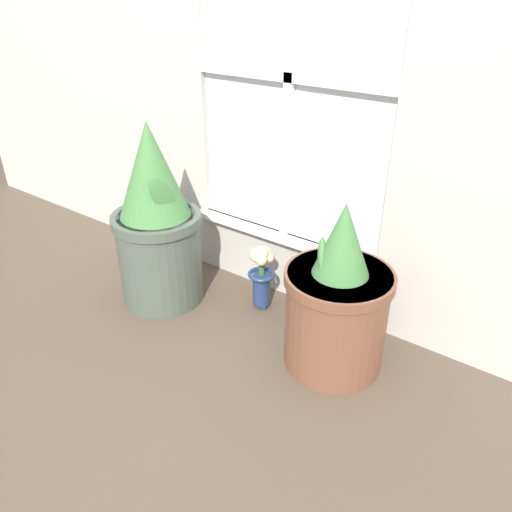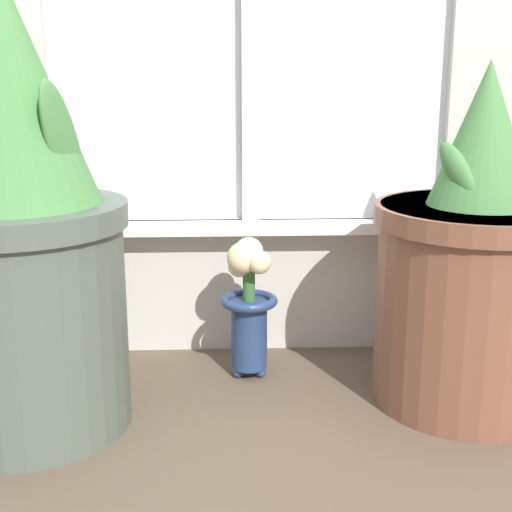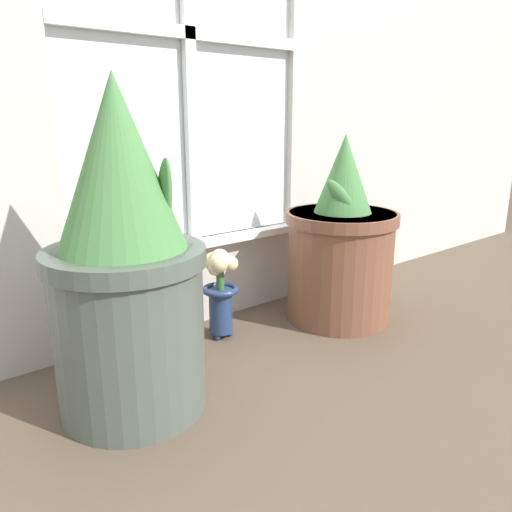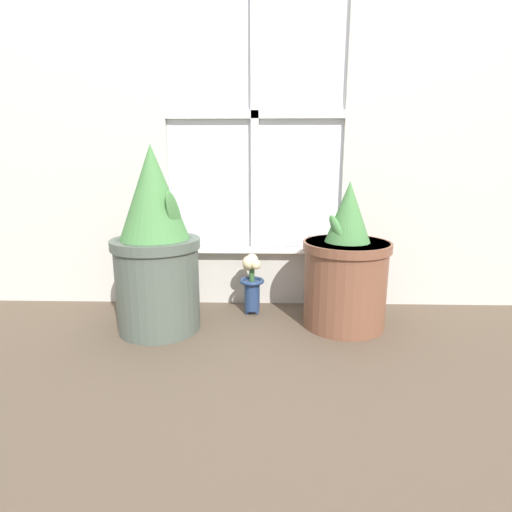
# 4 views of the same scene
# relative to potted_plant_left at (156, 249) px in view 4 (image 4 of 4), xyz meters

# --- Properties ---
(ground_plane) EXTENTS (10.00, 10.00, 0.00)m
(ground_plane) POSITION_rel_potted_plant_left_xyz_m (0.40, -0.31, -0.35)
(ground_plane) COLOR brown
(wall_with_window) EXTENTS (4.40, 0.10, 2.50)m
(wall_with_window) POSITION_rel_potted_plant_left_xyz_m (0.40, 0.36, 0.92)
(wall_with_window) COLOR beige
(wall_with_window) RESTS_ON ground_plane
(potted_plant_left) EXTENTS (0.36, 0.36, 0.77)m
(potted_plant_left) POSITION_rel_potted_plant_left_xyz_m (0.00, 0.00, 0.00)
(potted_plant_left) COLOR #4C564C
(potted_plant_left) RESTS_ON ground_plane
(potted_plant_right) EXTENTS (0.37, 0.37, 0.62)m
(potted_plant_right) POSITION_rel_potted_plant_left_xyz_m (0.79, 0.06, -0.10)
(potted_plant_right) COLOR brown
(potted_plant_right) RESTS_ON ground_plane
(flower_vase) EXTENTS (0.12, 0.12, 0.29)m
(flower_vase) POSITION_rel_potted_plant_left_xyz_m (0.39, 0.19, -0.18)
(flower_vase) COLOR navy
(flower_vase) RESTS_ON ground_plane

